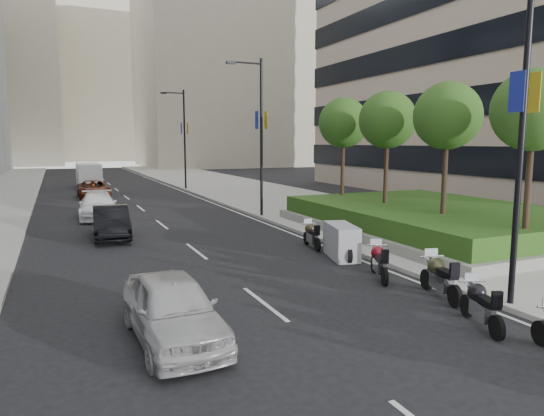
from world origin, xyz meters
TOP-DOWN VIEW (x-y plane):
  - ground at (0.00, 0.00)m, footprint 160.00×160.00m
  - sidewalk_right at (9.00, 30.00)m, footprint 10.00×100.00m
  - lane_edge at (3.70, 30.00)m, footprint 0.12×100.00m
  - lane_centre at (-1.50, 30.00)m, footprint 0.12×100.00m
  - building_cream_right at (22.00, 80.00)m, footprint 28.00×24.00m
  - building_cream_centre at (2.00, 120.00)m, footprint 30.00×24.00m
  - planter at (10.00, 10.00)m, footprint 10.00×14.00m
  - hedge at (10.00, 10.00)m, footprint 9.40×13.40m
  - tree_0 at (8.50, 4.00)m, footprint 2.80×2.80m
  - tree_1 at (8.50, 8.00)m, footprint 2.80×2.80m
  - tree_2 at (8.50, 12.00)m, footprint 2.80×2.80m
  - tree_3 at (8.50, 16.00)m, footprint 2.80×2.80m
  - lamp_post_0 at (4.14, 1.00)m, footprint 2.34×0.45m
  - lamp_post_1 at (4.14, 18.00)m, footprint 2.34×0.45m
  - lamp_post_2 at (4.14, 36.00)m, footprint 2.34×0.45m
  - motorcycle_2 at (2.51, 0.35)m, footprint 0.91×1.94m
  - motorcycle_3 at (3.22, 2.46)m, footprint 0.85×2.18m
  - motorcycle_4 at (2.82, 4.73)m, footprint 0.99×1.94m
  - motorcycle_5 at (3.20, 7.59)m, footprint 1.38×2.27m
  - motorcycle_6 at (3.06, 9.69)m, footprint 0.65×1.95m
  - car_a at (-4.31, 2.55)m, footprint 1.85×4.35m
  - car_b at (-4.32, 15.29)m, footprint 1.79×4.49m
  - car_c at (-4.40, 21.75)m, footprint 2.36×5.15m
  - car_d at (-3.89, 32.69)m, footprint 2.34×4.99m
  - delivery_van at (-3.63, 42.27)m, footprint 2.11×5.47m

SIDE VIEW (x-z plane):
  - ground at x=0.00m, z-range 0.00..0.00m
  - lane_edge at x=3.70m, z-range 0.00..0.01m
  - lane_centre at x=-1.50m, z-range 0.00..0.01m
  - sidewalk_right at x=9.00m, z-range 0.00..0.15m
  - planter at x=10.00m, z-range 0.15..0.55m
  - motorcycle_6 at x=3.06m, z-range 0.03..1.01m
  - motorcycle_2 at x=2.51m, z-range 0.03..1.05m
  - motorcycle_4 at x=2.82m, z-range 0.04..1.06m
  - motorcycle_3 at x=3.22m, z-range 0.04..1.14m
  - motorcycle_5 at x=3.20m, z-range 0.00..1.29m
  - car_d at x=-3.89m, z-range 0.00..1.38m
  - car_b at x=-4.32m, z-range 0.00..1.45m
  - car_c at x=-4.40m, z-range 0.00..1.46m
  - car_a at x=-4.31m, z-range 0.00..1.47m
  - hedge at x=10.00m, z-range 0.55..1.35m
  - delivery_van at x=-3.63m, z-range -0.08..2.21m
  - lamp_post_0 at x=4.14m, z-range 0.57..9.57m
  - lamp_post_1 at x=4.14m, z-range 0.57..9.57m
  - lamp_post_2 at x=4.14m, z-range 0.57..9.57m
  - tree_0 at x=8.50m, z-range 2.27..8.57m
  - tree_1 at x=8.50m, z-range 2.27..8.57m
  - tree_2 at x=8.50m, z-range 2.27..8.57m
  - tree_3 at x=8.50m, z-range 2.27..8.57m
  - building_cream_right at x=22.00m, z-range 0.00..36.00m
  - building_cream_centre at x=2.00m, z-range 0.00..38.00m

